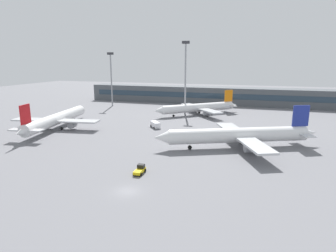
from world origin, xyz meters
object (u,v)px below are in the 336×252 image
Objects in this scene: floodlight_tower_west at (111,76)px; floodlight_tower_east at (185,73)px; airplane_near at (237,135)px; service_van_white at (155,125)px; baggage_tug_yellow at (140,170)px; airplane_mid at (57,119)px; airplane_far at (198,108)px.

floodlight_tower_east is (41.00, -9.77, 2.10)m from floodlight_tower_west.
service_van_white is (-29.00, 15.58, -2.30)m from airplane_near.
baggage_tug_yellow is at bearing -125.82° from airplane_near.
airplane_near is 33.00m from service_van_white.
airplane_mid is at bearing 145.60° from baggage_tug_yellow.
floodlight_tower_east is at bearing 119.56° from airplane_near.
floodlight_tower_east is (3.04, 30.19, 16.46)m from service_van_white.
floodlight_tower_west is at bearing 121.49° from baggage_tug_yellow.
airplane_far is at bearing 114.17° from airplane_near.
airplane_near is 87.84m from floodlight_tower_west.
baggage_tug_yellow is at bearing -83.41° from floodlight_tower_east.
airplane_near is 1.32× the size of airplane_far.
floodlight_tower_east is (-25.96, 45.78, 14.16)m from airplane_near.
service_van_white is at bearing -107.60° from airplane_far.
floodlight_tower_east reaches higher than floodlight_tower_west.
service_van_white reaches higher than baggage_tug_yellow.
service_van_white is 0.20× the size of floodlight_tower_west.
baggage_tug_yellow is 0.14× the size of floodlight_tower_west.
airplane_near is 8.04× the size of service_van_white.
baggage_tug_yellow is 41.80m from service_van_white.
airplane_mid reaches higher than airplane_far.
airplane_near is at bearing -60.44° from floodlight_tower_east.
airplane_mid is at bearing 175.45° from airplane_near.
service_van_white is 56.96m from floodlight_tower_west.
airplane_far is at bearing -13.46° from floodlight_tower_east.
floodlight_tower_west reaches higher than airplane_mid.
floodlight_tower_east reaches higher than airplane_near.
airplane_mid reaches higher than baggage_tug_yellow.
airplane_near is at bearing -4.55° from airplane_mid.
service_van_white is 34.52m from floodlight_tower_east.
service_van_white is at bearing 105.52° from baggage_tug_yellow.
airplane_mid is 8.21× the size of service_van_white.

